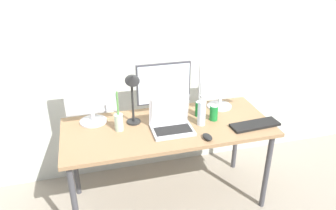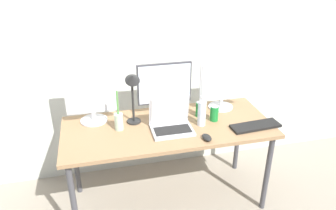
{
  "view_description": "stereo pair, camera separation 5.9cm",
  "coord_description": "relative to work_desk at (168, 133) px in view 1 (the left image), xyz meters",
  "views": [
    {
      "loc": [
        -0.57,
        -2.15,
        2.01
      ],
      "look_at": [
        0.0,
        0.0,
        0.92
      ],
      "focal_mm": 35.0,
      "sensor_mm": 36.0,
      "label": 1
    },
    {
      "loc": [
        -0.52,
        -2.16,
        2.01
      ],
      "look_at": [
        0.0,
        0.0,
        0.92
      ],
      "focal_mm": 35.0,
      "sensor_mm": 36.0,
      "label": 2
    }
  ],
  "objects": [
    {
      "name": "monitor_right",
      "position": [
        0.52,
        0.21,
        0.28
      ],
      "size": [
        0.39,
        0.21,
        0.41
      ],
      "color": "silver",
      "rests_on": "work_desk"
    },
    {
      "name": "monitor_center",
      "position": [
        0.02,
        0.22,
        0.3
      ],
      "size": [
        0.45,
        0.2,
        0.44
      ],
      "color": "#38383D",
      "rests_on": "work_desk"
    },
    {
      "name": "wall_back",
      "position": [
        0.0,
        0.59,
        0.63
      ],
      "size": [
        7.0,
        0.08,
        2.6
      ],
      "primitive_type": "cube",
      "color": "silver",
      "rests_on": "ground"
    },
    {
      "name": "soda_can_near_keyboard",
      "position": [
        0.29,
        0.1,
        0.13
      ],
      "size": [
        0.07,
        0.07,
        0.13
      ],
      "color": "#197F33",
      "rests_on": "work_desk"
    },
    {
      "name": "water_bottle",
      "position": [
        0.26,
        -0.05,
        0.18
      ],
      "size": [
        0.06,
        0.06,
        0.25
      ],
      "color": "silver",
      "rests_on": "work_desk"
    },
    {
      "name": "laptop_silver",
      "position": [
        0.01,
        -0.05,
        0.13
      ],
      "size": [
        0.31,
        0.24,
        0.25
      ],
      "color": "#B7B7BC",
      "rests_on": "work_desk"
    },
    {
      "name": "bamboo_vase",
      "position": [
        -0.38,
        0.03,
        0.14
      ],
      "size": [
        0.07,
        0.07,
        0.32
      ],
      "color": "#B2D1B7",
      "rests_on": "work_desk"
    },
    {
      "name": "soda_can_by_laptop",
      "position": [
        0.38,
        -0.0,
        0.13
      ],
      "size": [
        0.07,
        0.07,
        0.13
      ],
      "color": "#197F33",
      "rests_on": "work_desk"
    },
    {
      "name": "keyboard_main",
      "position": [
        0.65,
        -0.18,
        0.08
      ],
      "size": [
        0.4,
        0.16,
        0.02
      ],
      "primitive_type": "cube",
      "rotation": [
        0.0,
        0.0,
        0.07
      ],
      "color": "black",
      "rests_on": "work_desk"
    },
    {
      "name": "ground_plane",
      "position": [
        0.0,
        0.0,
        -0.67
      ],
      "size": [
        16.0,
        16.0,
        0.0
      ],
      "primitive_type": "plane",
      "color": "gray"
    },
    {
      "name": "mouse_by_keyboard",
      "position": [
        0.23,
        -0.26,
        0.08
      ],
      "size": [
        0.07,
        0.11,
        0.03
      ],
      "primitive_type": "ellipsoid",
      "rotation": [
        0.0,
        0.0,
        0.11
      ],
      "color": "black",
      "rests_on": "work_desk"
    },
    {
      "name": "desk_lamp",
      "position": [
        -0.25,
        0.08,
        0.38
      ],
      "size": [
        0.11,
        0.18,
        0.45
      ],
      "color": "black",
      "rests_on": "work_desk"
    },
    {
      "name": "work_desk",
      "position": [
        0.0,
        0.0,
        0.0
      ],
      "size": [
        1.63,
        0.69,
        0.74
      ],
      "color": "#424247",
      "rests_on": "ground"
    },
    {
      "name": "monitor_left",
      "position": [
        -0.56,
        0.21,
        0.29
      ],
      "size": [
        0.4,
        0.21,
        0.44
      ],
      "color": "silver",
      "rests_on": "work_desk"
    }
  ]
}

